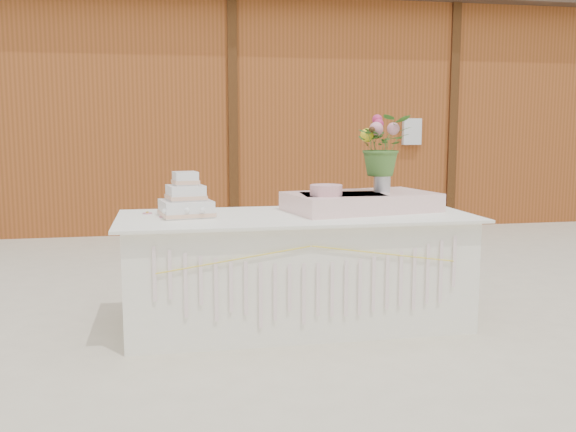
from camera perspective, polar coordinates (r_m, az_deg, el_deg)
name	(u,v)px	position (r m, az deg, el deg)	size (l,w,h in m)	color
ground	(296,324)	(4.54, 0.73, -9.56)	(80.00, 80.00, 0.00)	beige
barn	(219,107)	(10.27, -6.19, 9.63)	(12.60, 4.60, 3.30)	brown
cake_table	(296,270)	(4.43, 0.75, -4.80)	(2.40, 1.00, 0.77)	white
wedding_cake	(186,201)	(4.32, -9.06, 1.30)	(0.38, 0.38, 0.30)	white
pink_cake_stand	(326,198)	(4.38, 3.40, 1.62)	(0.28, 0.28, 0.20)	white
satin_runner	(361,202)	(4.60, 6.49, 1.27)	(1.02, 0.59, 0.13)	beige
flower_vase	(382,180)	(4.66, 8.36, 3.14)	(0.12, 0.12, 0.16)	silver
bouquet	(383,139)	(4.64, 8.44, 6.83)	(0.39, 0.34, 0.43)	#426F2C
loose_flowers	(155,214)	(4.43, -11.74, 0.17)	(0.13, 0.32, 0.02)	#CD7D8D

